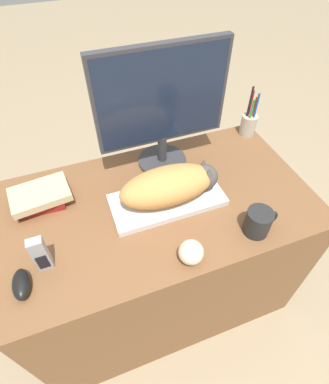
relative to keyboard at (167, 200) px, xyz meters
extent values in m
plane|color=#998466|center=(-0.02, -0.31, -0.74)|extent=(12.00, 12.00, 0.00)
cube|color=brown|center=(-0.02, 0.01, -0.37)|extent=(1.14, 0.64, 0.73)
cube|color=silver|center=(0.00, 0.00, 0.00)|extent=(0.41, 0.18, 0.02)
ellipsoid|color=#D18C47|center=(0.00, 0.00, 0.07)|extent=(0.35, 0.16, 0.13)
sphere|color=#4C4742|center=(0.15, 0.00, 0.07)|extent=(0.09, 0.09, 0.09)
cone|color=#4C4742|center=(0.15, -0.02, 0.11)|extent=(0.03, 0.03, 0.04)
cone|color=#4C4742|center=(0.15, 0.02, 0.11)|extent=(0.03, 0.03, 0.04)
cylinder|color=#333338|center=(0.06, 0.22, 0.00)|extent=(0.20, 0.20, 0.02)
cylinder|color=#333338|center=(0.06, 0.22, 0.06)|extent=(0.04, 0.04, 0.12)
cube|color=#333338|center=(0.06, 0.22, 0.29)|extent=(0.49, 0.03, 0.36)
cube|color=#192338|center=(0.06, 0.21, 0.29)|extent=(0.46, 0.01, 0.34)
ellipsoid|color=black|center=(-0.51, -0.16, 0.01)|extent=(0.05, 0.10, 0.04)
cylinder|color=black|center=(0.23, -0.22, 0.04)|extent=(0.09, 0.09, 0.09)
torus|color=black|center=(0.28, -0.22, 0.04)|extent=(0.06, 0.01, 0.06)
cylinder|color=#B2A893|center=(0.50, 0.27, 0.04)|extent=(0.07, 0.07, 0.10)
cylinder|color=orange|center=(0.51, 0.27, 0.10)|extent=(0.01, 0.01, 0.14)
cylinder|color=#B21E1E|center=(0.50, 0.28, 0.11)|extent=(0.01, 0.01, 0.17)
cylinder|color=black|center=(0.48, 0.27, 0.12)|extent=(0.01, 0.01, 0.20)
cylinder|color=#338C38|center=(0.49, 0.26, 0.10)|extent=(0.01, 0.01, 0.14)
cylinder|color=#1E47B2|center=(0.51, 0.25, 0.11)|extent=(0.01, 0.01, 0.17)
sphere|color=beige|center=(-0.02, -0.25, 0.03)|extent=(0.08, 0.08, 0.08)
cube|color=#99999E|center=(-0.44, -0.11, 0.06)|extent=(0.04, 0.03, 0.13)
cube|color=black|center=(-0.44, -0.13, 0.04)|extent=(0.03, 0.00, 0.06)
cube|color=maroon|center=(-0.43, 0.16, 0.00)|extent=(0.17, 0.14, 0.03)
cube|color=#C6B284|center=(-0.43, 0.15, 0.04)|extent=(0.22, 0.16, 0.03)
camera|label=1|loc=(-0.26, -0.68, 0.82)|focal=28.00mm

